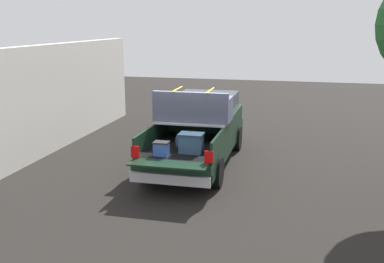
# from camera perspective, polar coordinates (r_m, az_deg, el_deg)

# --- Properties ---
(ground_plane) EXTENTS (40.00, 40.00, 0.00)m
(ground_plane) POSITION_cam_1_polar(r_m,az_deg,el_deg) (13.17, 0.61, -4.06)
(ground_plane) COLOR black
(pickup_truck) EXTENTS (6.05, 2.06, 2.23)m
(pickup_truck) POSITION_cam_1_polar(r_m,az_deg,el_deg) (13.25, 0.97, 0.31)
(pickup_truck) COLOR black
(pickup_truck) RESTS_ON ground_plane
(building_facade) EXTENTS (9.16, 0.36, 3.33)m
(building_facade) POSITION_cam_1_polar(r_m,az_deg,el_deg) (15.98, -15.24, 4.73)
(building_facade) COLOR silver
(building_facade) RESTS_ON ground_plane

